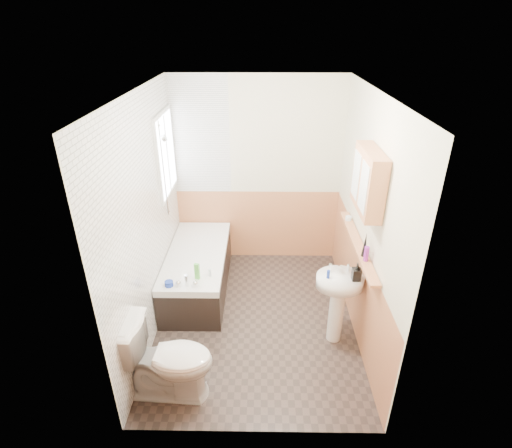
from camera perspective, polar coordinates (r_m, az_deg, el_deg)
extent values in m
plane|color=#2E2521|center=(4.70, -0.03, -13.42)|extent=(2.80, 2.80, 0.00)
plane|color=white|center=(3.60, -0.04, 18.27)|extent=(2.80, 2.80, 0.00)
cube|color=beige|center=(5.29, 0.20, 7.25)|extent=(2.20, 0.02, 2.50)
cube|color=beige|center=(2.82, -0.46, -12.88)|extent=(2.20, 0.02, 2.50)
cube|color=beige|center=(4.16, -15.50, 0.37)|extent=(0.02, 2.80, 2.50)
cube|color=beige|center=(4.13, 15.54, 0.18)|extent=(0.02, 2.80, 2.50)
cube|color=tan|center=(4.51, 14.08, -8.33)|extent=(0.01, 2.80, 1.00)
cube|color=tan|center=(3.36, -0.40, -22.44)|extent=(2.20, 0.01, 1.00)
cube|color=tan|center=(5.57, 0.18, -0.09)|extent=(2.20, 0.01, 1.00)
cube|color=white|center=(4.16, -15.20, 0.37)|extent=(0.01, 2.80, 2.50)
cube|color=white|center=(5.18, -8.04, 12.33)|extent=(0.75, 0.01, 1.50)
cube|color=white|center=(4.86, -12.71, 9.70)|extent=(0.03, 0.79, 0.99)
cube|color=white|center=(4.85, -12.57, 9.71)|extent=(0.01, 0.70, 0.90)
cube|color=white|center=(4.85, -12.56, 9.71)|extent=(0.01, 0.04, 0.90)
cube|color=black|center=(5.08, -8.26, -6.98)|extent=(0.70, 1.58, 0.46)
cube|color=white|center=(4.93, -8.46, -4.41)|extent=(0.70, 1.58, 0.08)
cube|color=white|center=(4.94, -8.45, -4.51)|extent=(0.56, 1.44, 0.04)
cylinder|color=silver|center=(4.31, -9.91, -7.99)|extent=(0.04, 0.04, 0.14)
sphere|color=silver|center=(4.34, -11.05, -8.28)|extent=(0.06, 0.06, 0.06)
sphere|color=silver|center=(4.31, -8.69, -8.36)|extent=(0.06, 0.06, 0.06)
cylinder|color=silver|center=(4.63, -13.12, 7.46)|extent=(0.02, 0.02, 1.11)
cylinder|color=silver|center=(4.82, -12.49, 1.80)|extent=(0.04, 0.04, 0.02)
cylinder|color=silver|center=(4.49, -13.81, 13.54)|extent=(0.04, 0.04, 0.02)
cylinder|color=silver|center=(4.51, -12.99, 11.88)|extent=(0.06, 0.07, 0.08)
imported|color=white|center=(3.79, -12.47, -18.33)|extent=(0.84, 0.51, 0.80)
cylinder|color=white|center=(4.34, 11.35, -12.49)|extent=(0.15, 0.15, 0.65)
ellipsoid|color=white|center=(4.09, 11.88, -7.99)|extent=(0.47, 0.38, 0.13)
cylinder|color=silver|center=(4.09, 10.54, -6.14)|extent=(0.03, 0.03, 0.08)
cylinder|color=silver|center=(4.13, 13.04, -6.10)|extent=(0.03, 0.03, 0.08)
cylinder|color=silver|center=(4.08, 11.88, -5.94)|extent=(0.02, 0.11, 0.09)
cube|color=tan|center=(4.20, 14.33, -2.79)|extent=(0.10, 1.46, 0.03)
cube|color=tan|center=(3.73, 15.79, 5.92)|extent=(0.15, 0.63, 0.57)
cube|color=silver|center=(3.57, 15.13, 5.06)|extent=(0.01, 0.25, 0.43)
cube|color=silver|center=(3.85, 14.13, 6.80)|extent=(0.01, 0.25, 0.43)
cylinder|color=purple|center=(3.87, 15.50, -4.13)|extent=(0.05, 0.05, 0.15)
cone|color=black|center=(3.92, 15.32, -2.85)|extent=(0.06, 0.06, 0.25)
cylinder|color=silver|center=(4.62, 13.07, 0.81)|extent=(0.08, 0.08, 0.05)
imported|color=black|center=(4.01, 14.11, -7.23)|extent=(0.08, 0.18, 0.08)
cylinder|color=#19339E|center=(3.98, 10.29, -7.08)|extent=(0.04, 0.04, 0.09)
cube|color=#59C647|center=(4.39, -8.42, -6.71)|extent=(0.06, 0.04, 0.19)
cylinder|color=#19339E|center=(4.37, -12.33, -8.33)|extent=(0.11, 0.11, 0.06)
cylinder|color=silver|center=(4.44, -6.59, -6.90)|extent=(0.04, 0.04, 0.09)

